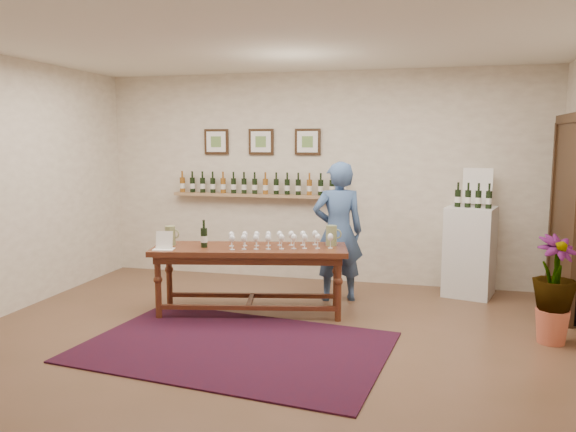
% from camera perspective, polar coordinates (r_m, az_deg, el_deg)
% --- Properties ---
extents(ground, '(6.00, 6.00, 0.00)m').
position_cam_1_polar(ground, '(5.46, -2.10, -12.62)').
color(ground, brown).
rests_on(ground, ground).
extents(room_shell, '(6.00, 6.00, 6.00)m').
position_cam_1_polar(room_shell, '(6.85, 19.67, 0.73)').
color(room_shell, '#ECE2C9').
rests_on(room_shell, ground).
extents(rug, '(2.94, 2.14, 0.01)m').
position_cam_1_polar(rug, '(5.33, -5.42, -13.08)').
color(rug, '#4F0E18').
rests_on(rug, ground).
extents(tasting_table, '(2.20, 1.09, 0.75)m').
position_cam_1_polar(tasting_table, '(6.16, -3.90, -4.17)').
color(tasting_table, '#411E10').
rests_on(tasting_table, ground).
extents(table_glasses, '(1.24, 0.65, 0.17)m').
position_cam_1_polar(table_glasses, '(6.08, -1.39, -2.41)').
color(table_glasses, white).
rests_on(table_glasses, tasting_table).
extents(table_bottles, '(0.31, 0.20, 0.32)m').
position_cam_1_polar(table_bottles, '(6.18, -8.42, -1.62)').
color(table_bottles, black).
rests_on(table_bottles, tasting_table).
extents(pitcher_left, '(0.15, 0.15, 0.21)m').
position_cam_1_polar(pitcher_left, '(6.34, -11.88, -1.95)').
color(pitcher_left, olive).
rests_on(pitcher_left, tasting_table).
extents(pitcher_right, '(0.16, 0.16, 0.22)m').
position_cam_1_polar(pitcher_right, '(6.20, 4.42, -1.99)').
color(pitcher_right, olive).
rests_on(pitcher_right, tasting_table).
extents(menu_card, '(0.24, 0.20, 0.19)m').
position_cam_1_polar(menu_card, '(6.12, -12.46, -2.41)').
color(menu_card, white).
rests_on(menu_card, tasting_table).
extents(display_pedestal, '(0.67, 0.67, 1.10)m').
position_cam_1_polar(display_pedestal, '(7.24, 17.99, -3.43)').
color(display_pedestal, silver).
rests_on(display_pedestal, ground).
extents(pedestal_bottles, '(0.30, 0.15, 0.29)m').
position_cam_1_polar(pedestal_bottles, '(7.06, 18.30, 1.96)').
color(pedestal_bottles, black).
rests_on(pedestal_bottles, display_pedestal).
extents(info_sign, '(0.35, 0.11, 0.49)m').
position_cam_1_polar(info_sign, '(7.29, 18.70, 2.90)').
color(info_sign, white).
rests_on(info_sign, display_pedestal).
extents(potted_plant, '(0.64, 0.64, 0.88)m').
position_cam_1_polar(potted_plant, '(5.82, 25.41, -6.76)').
color(potted_plant, '#C25C40').
rests_on(potted_plant, ground).
extents(person, '(0.70, 0.57, 1.65)m').
position_cam_1_polar(person, '(6.66, 5.11, -1.59)').
color(person, '#395688').
rests_on(person, ground).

